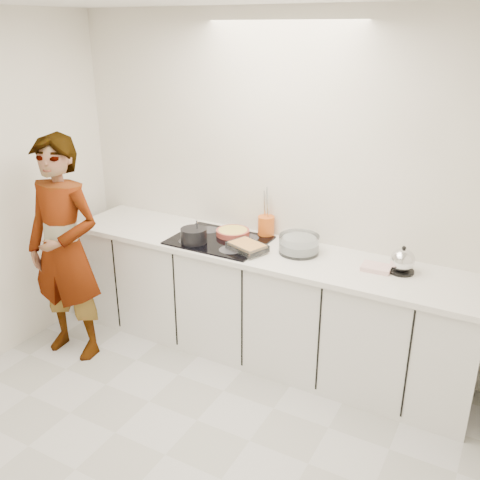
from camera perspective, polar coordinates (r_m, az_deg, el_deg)
The scene contains 13 objects.
floor at distance 3.58m, azimuth -7.97°, elevation -21.74°, with size 3.60×3.20×0.00m, color silver.
wall_back at distance 4.14m, azimuth 4.28°, elevation 5.56°, with size 3.60×0.00×2.60m, color white.
base_cabinets at distance 4.21m, azimuth 2.12°, elevation -6.90°, with size 3.20×0.58×0.87m, color white.
countertop at distance 4.01m, azimuth 2.21°, elevation -1.18°, with size 3.24×0.64×0.04m, color white.
hob at distance 4.14m, azimuth -2.25°, elevation -0.03°, with size 0.72×0.54×0.01m, color black.
tart_dish at distance 4.21m, azimuth -0.77°, elevation 0.85°, with size 0.28×0.28×0.04m.
saucepan at distance 4.07m, azimuth -4.95°, elevation 0.49°, with size 0.25×0.25×0.19m.
baking_dish at distance 3.92m, azimuth 0.79°, elevation -0.70°, with size 0.32×0.28×0.05m.
mixing_bowl at distance 3.92m, azimuth 6.31°, elevation -0.52°, with size 0.36×0.36×0.14m.
tea_towel at distance 3.76m, azimuth 14.34°, elevation -2.89°, with size 0.20×0.14×0.03m, color white.
kettle at distance 3.74m, azimuth 16.93°, elevation -2.19°, with size 0.19×0.19×0.19m.
utensil_crock at distance 4.22m, azimuth 2.80°, elevation 1.47°, with size 0.13×0.13×0.16m, color #D95B19.
cook at distance 4.26m, azimuth -18.21°, elevation -1.03°, with size 0.64×0.42×1.76m, color white.
Camera 1 is at (1.64, -2.03, 2.45)m, focal length 40.00 mm.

